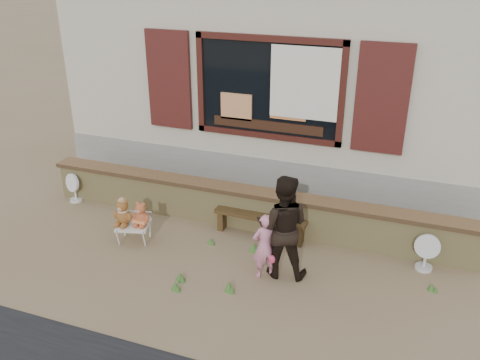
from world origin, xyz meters
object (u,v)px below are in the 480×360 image
at_px(teddy_bear_right, 141,213).
at_px(bench, 261,220).
at_px(child, 265,246).
at_px(adult, 283,227).
at_px(teddy_bear_left, 123,211).
at_px(folding_chair, 134,226).

bearing_deg(teddy_bear_right, bench, 10.62).
distance_m(child, adult, 0.36).
xyz_separation_m(teddy_bear_right, adult, (2.23, -0.09, 0.26)).
relative_size(teddy_bear_right, child, 0.40).
bearing_deg(child, teddy_bear_left, -41.60).
distance_m(folding_chair, teddy_bear_left, 0.28).
bearing_deg(bench, adult, -54.77).
height_order(teddy_bear_left, child, child).
xyz_separation_m(bench, folding_chair, (-1.78, -0.83, -0.01)).
xyz_separation_m(teddy_bear_left, teddy_bear_right, (0.27, 0.07, -0.02)).
bearing_deg(teddy_bear_left, bench, 9.22).
relative_size(child, adult, 0.65).
bearing_deg(teddy_bear_right, adult, -17.43).
xyz_separation_m(folding_chair, adult, (2.36, -0.05, 0.48)).
bearing_deg(teddy_bear_right, teddy_bear_left, -180.00).
distance_m(bench, teddy_bear_right, 1.84).
bearing_deg(teddy_bear_left, adult, -15.51).
bearing_deg(child, folding_chair, -42.81).
bearing_deg(bench, teddy_bear_left, -153.76).
relative_size(teddy_bear_left, teddy_bear_right, 1.11).
bearing_deg(adult, bench, -65.66).
relative_size(bench, adult, 1.00).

